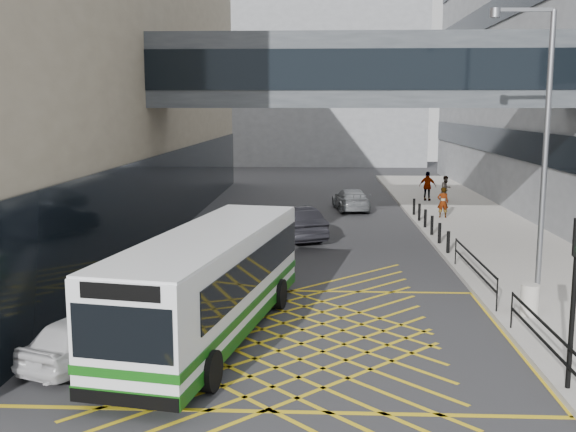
# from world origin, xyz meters

# --- Properties ---
(ground) EXTENTS (120.00, 120.00, 0.00)m
(ground) POSITION_xyz_m (0.00, 0.00, 0.00)
(ground) COLOR #333335
(building_far) EXTENTS (28.00, 16.00, 18.00)m
(building_far) POSITION_xyz_m (-2.00, 60.00, 9.00)
(building_far) COLOR gray
(building_far) RESTS_ON ground
(skybridge) EXTENTS (20.00, 4.10, 3.00)m
(skybridge) POSITION_xyz_m (3.00, 12.00, 7.50)
(skybridge) COLOR #3E4348
(skybridge) RESTS_ON ground
(pavement) EXTENTS (6.00, 54.00, 0.16)m
(pavement) POSITION_xyz_m (9.00, 15.00, 0.08)
(pavement) COLOR #AEA9A0
(pavement) RESTS_ON ground
(box_junction) EXTENTS (12.00, 9.00, 0.01)m
(box_junction) POSITION_xyz_m (0.00, 0.00, 0.00)
(box_junction) COLOR gold
(box_junction) RESTS_ON ground
(bus) EXTENTS (4.10, 10.32, 2.82)m
(bus) POSITION_xyz_m (-1.81, -0.05, 1.51)
(bus) COLOR white
(bus) RESTS_ON ground
(car_white) EXTENTS (2.90, 4.25, 1.25)m
(car_white) POSITION_xyz_m (-4.50, -2.03, 0.63)
(car_white) COLOR silver
(car_white) RESTS_ON ground
(car_dark) EXTENTS (3.80, 5.29, 1.54)m
(car_dark) POSITION_xyz_m (-0.25, 13.54, 0.77)
(car_dark) COLOR black
(car_dark) RESTS_ON ground
(car_silver) EXTENTS (2.37, 4.57, 1.36)m
(car_silver) POSITION_xyz_m (2.88, 22.56, 0.68)
(car_silver) COLOR #909498
(car_silver) RESTS_ON ground
(traffic_light) EXTENTS (0.28, 0.43, 3.65)m
(traffic_light) POSITION_xyz_m (6.23, -3.51, 2.53)
(traffic_light) COLOR black
(traffic_light) RESTS_ON pavement
(street_lamp) EXTENTS (1.99, 0.31, 8.80)m
(street_lamp) POSITION_xyz_m (7.77, 4.08, 5.17)
(street_lamp) COLOR slate
(street_lamp) RESTS_ON pavement
(litter_bin) EXTENTS (0.52, 0.52, 0.90)m
(litter_bin) POSITION_xyz_m (6.99, 1.67, 0.61)
(litter_bin) COLOR #ADA89E
(litter_bin) RESTS_ON pavement
(kerb_railings) EXTENTS (0.05, 12.54, 1.00)m
(kerb_railings) POSITION_xyz_m (6.15, 1.78, 0.88)
(kerb_railings) COLOR black
(kerb_railings) RESTS_ON pavement
(bollards) EXTENTS (0.14, 10.14, 0.90)m
(bollards) POSITION_xyz_m (6.25, 15.00, 0.61)
(bollards) COLOR black
(bollards) RESTS_ON pavement
(pedestrian_a) EXTENTS (0.65, 0.47, 1.64)m
(pedestrian_a) POSITION_xyz_m (7.66, 19.12, 0.98)
(pedestrian_a) COLOR gray
(pedestrian_a) RESTS_ON pavement
(pedestrian_b) EXTENTS (0.90, 0.79, 1.59)m
(pedestrian_b) POSITION_xyz_m (9.04, 25.74, 0.96)
(pedestrian_b) COLOR gray
(pedestrian_b) RESTS_ON pavement
(pedestrian_c) EXTENTS (1.21, 0.90, 1.86)m
(pedestrian_c) POSITION_xyz_m (7.89, 25.78, 1.09)
(pedestrian_c) COLOR gray
(pedestrian_c) RESTS_ON pavement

